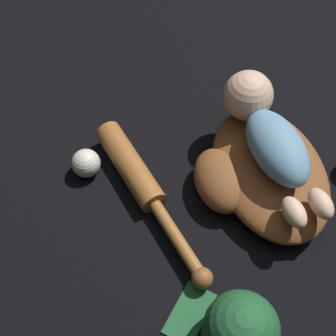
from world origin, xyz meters
TOP-DOWN VIEW (x-y plane):
  - ground_plane at (0.00, 0.00)m, footprint 6.00×6.00m
  - baseball_glove at (0.03, 0.05)m, footprint 0.43×0.37m
  - baby_figure at (0.07, 0.02)m, footprint 0.39×0.17m
  - baseball_bat at (0.16, 0.29)m, footprint 0.46×0.06m
  - baseball at (0.26, 0.38)m, footprint 0.07×0.07m
  - baseball_cap at (-0.24, 0.30)m, footprint 0.22×0.19m

SIDE VIEW (x-z plane):
  - ground_plane at x=0.00m, z-range 0.00..0.00m
  - baseball_bat at x=0.16m, z-range 0.00..0.06m
  - baseball at x=0.26m, z-range 0.00..0.07m
  - baseball_glove at x=0.03m, z-range 0.00..0.09m
  - baseball_cap at x=-0.24m, z-range -0.01..0.13m
  - baby_figure at x=0.07m, z-range 0.08..0.19m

